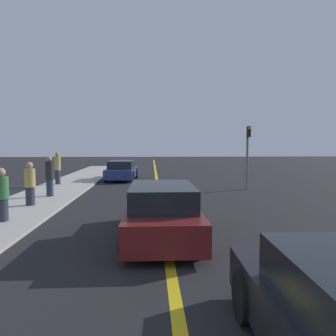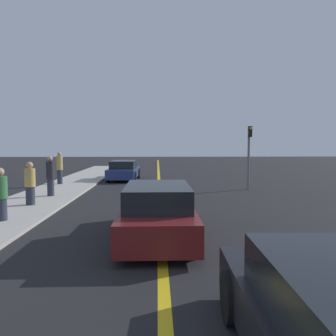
% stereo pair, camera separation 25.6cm
% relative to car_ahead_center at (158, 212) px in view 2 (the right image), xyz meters
% --- Properties ---
extents(road_center_line, '(0.20, 60.00, 0.01)m').
position_rel_car_ahead_center_xyz_m(road_center_line, '(0.10, 9.54, -0.65)').
color(road_center_line, gold).
rests_on(road_center_line, ground_plane).
extents(sidewalk_left, '(2.89, 33.88, 0.10)m').
position_rel_car_ahead_center_xyz_m(sidewalk_left, '(-4.96, 8.48, -0.61)').
color(sidewalk_left, '#ADA89E').
rests_on(sidewalk_left, ground_plane).
extents(car_ahead_center, '(1.89, 4.32, 1.36)m').
position_rel_car_ahead_center_xyz_m(car_ahead_center, '(0.00, 0.00, 0.00)').
color(car_ahead_center, maroon).
rests_on(car_ahead_center, ground_plane).
extents(car_far_distant, '(2.00, 3.93, 1.28)m').
position_rel_car_ahead_center_xyz_m(car_far_distant, '(-2.19, 13.24, -0.04)').
color(car_far_distant, navy).
rests_on(car_far_distant, ground_plane).
extents(pedestrian_near_curb, '(0.40, 0.40, 1.57)m').
position_rel_car_ahead_center_xyz_m(pedestrian_near_curb, '(-4.64, 1.63, 0.22)').
color(pedestrian_near_curb, '#282D3D').
rests_on(pedestrian_near_curb, sidewalk_left).
extents(pedestrian_mid_group, '(0.39, 0.39, 1.60)m').
position_rel_car_ahead_center_xyz_m(pedestrian_mid_group, '(-4.74, 4.14, 0.24)').
color(pedestrian_mid_group, '#282D3D').
rests_on(pedestrian_mid_group, sidewalk_left).
extents(pedestrian_far_standing, '(0.35, 0.35, 1.73)m').
position_rel_car_ahead_center_xyz_m(pedestrian_far_standing, '(-4.66, 6.24, 0.31)').
color(pedestrian_far_standing, '#282D3D').
rests_on(pedestrian_far_standing, sidewalk_left).
extents(pedestrian_by_sign, '(0.34, 0.34, 1.80)m').
position_rel_car_ahead_center_xyz_m(pedestrian_by_sign, '(-5.53, 10.52, 0.35)').
color(pedestrian_by_sign, '#282D3D').
rests_on(pedestrian_by_sign, sidewalk_left).
extents(traffic_light, '(0.18, 0.40, 3.26)m').
position_rel_car_ahead_center_xyz_m(traffic_light, '(4.71, 8.57, 1.39)').
color(traffic_light, slate).
rests_on(traffic_light, ground_plane).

